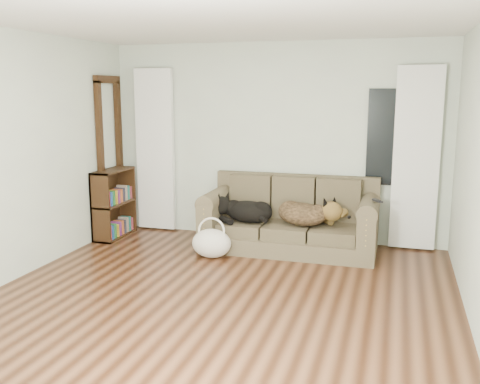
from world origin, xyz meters
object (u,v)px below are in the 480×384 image
(dog_black_lab, at_px, (246,211))
(bookshelf, at_px, (114,201))
(sofa, at_px, (289,215))
(tote_bag, at_px, (212,244))
(dog_shepherd, at_px, (305,214))

(dog_black_lab, bearing_deg, bookshelf, -163.66)
(sofa, height_order, tote_bag, sofa)
(tote_bag, bearing_deg, dog_shepherd, 26.69)
(dog_shepherd, bearing_deg, dog_black_lab, 31.45)
(dog_black_lab, height_order, dog_shepherd, dog_shepherd)
(sofa, relative_size, bookshelf, 2.31)
(sofa, xyz_separation_m, dog_black_lab, (-0.54, -0.10, 0.03))
(dog_black_lab, bearing_deg, tote_bag, -103.22)
(bookshelf, bearing_deg, dog_shepherd, -1.09)
(tote_bag, bearing_deg, dog_black_lab, 59.55)
(sofa, bearing_deg, tote_bag, -144.54)
(dog_shepherd, bearing_deg, bookshelf, 28.88)
(dog_shepherd, distance_m, tote_bag, 1.21)
(sofa, xyz_separation_m, dog_shepherd, (0.21, -0.07, 0.04))
(dog_black_lab, height_order, bookshelf, bookshelf)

